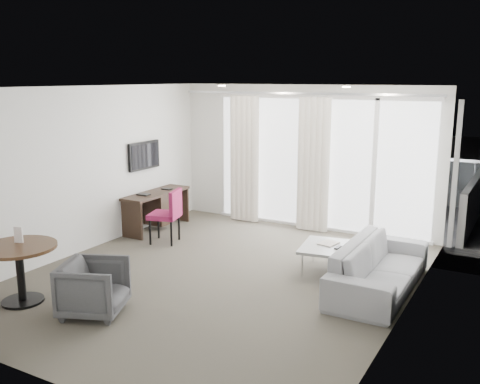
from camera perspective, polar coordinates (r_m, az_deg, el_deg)
The scene contains 27 objects.
floor at distance 7.56m, azimuth -2.26°, elevation -9.03°, with size 5.00×6.00×0.00m, color #4D473D.
ceiling at distance 7.05m, azimuth -2.44°, elevation 11.10°, with size 5.00×6.00×0.00m, color white.
wall_left at distance 8.74m, azimuth -16.44°, elevation 2.25°, with size 0.00×6.00×2.60m, color silver.
wall_right at distance 6.28m, azimuth 17.49°, elevation -1.58°, with size 0.00×6.00×2.60m, color silver.
wall_front at distance 4.97m, azimuth -20.88°, elevation -5.39°, with size 5.00×0.00×2.60m, color silver.
window_panel at distance 9.72m, azimuth 8.47°, elevation 2.98°, with size 4.00×0.02×2.38m, color white, non-canonical shape.
window_frame at distance 9.71m, azimuth 8.44°, elevation 2.97°, with size 4.10×0.06×2.44m, color white, non-canonical shape.
curtain_left at distance 10.18m, azimuth 0.48°, elevation 3.52°, with size 0.60×0.20×2.38m, color silver, non-canonical shape.
curtain_right at distance 9.59m, azimuth 7.84°, elevation 2.87°, with size 0.60×0.20×2.38m, color silver, non-canonical shape.
curtain_track at distance 9.56m, azimuth 6.64°, elevation 10.41°, with size 4.80×0.04×0.04m, color #B2B2B7, non-canonical shape.
downlight_a at distance 8.88m, azimuth -1.94°, elevation 11.26°, with size 0.12×0.12×0.02m, color #FFE0B2.
downlight_b at distance 7.99m, azimuth 11.28°, elevation 10.93°, with size 0.12×0.12×0.02m, color #FFE0B2.
desk at distance 9.87m, azimuth -8.87°, elevation -1.98°, with size 0.46×1.47×0.69m, color black, non-canonical shape.
tv at distance 9.76m, azimuth -10.20°, elevation 3.85°, with size 0.05×0.80×0.50m, color black, non-canonical shape.
desk_chair at distance 9.03m, azimuth -8.08°, elevation -2.55°, with size 0.50×0.47×0.91m, color maroon, non-canonical shape.
round_table at distance 7.16m, azimuth -22.36°, elevation -8.09°, with size 0.91×0.91×0.73m, color #3A2313, non-canonical shape.
menu_card at distance 7.17m, azimuth -22.49°, elevation -5.09°, with size 0.11×0.02×0.20m, color white, non-canonical shape.
tub_armchair at distance 6.56m, azimuth -15.33°, elevation -9.83°, with size 0.69×0.71×0.65m, color #3B3B3E.
coffee_table at distance 7.79m, azimuth 9.76°, elevation -7.06°, with size 0.84×0.84×0.38m, color gray, non-canonical shape.
remote at distance 7.67m, azimuth 10.39°, elevation -6.04°, with size 0.05×0.14×0.02m, color black, non-canonical shape.
magazine at distance 7.84m, azimuth 9.42°, elevation -5.60°, with size 0.21×0.27×0.02m, color gray, non-canonical shape.
sofa at distance 7.26m, azimuth 14.65°, elevation -7.70°, with size 2.15×0.84×0.63m, color gray.
terrace_slab at distance 11.38m, azimuth 11.02°, elevation -2.25°, with size 5.60×3.00×0.12m, color #4D4D50.
rattan_chair_a at distance 11.49m, azimuth 12.15°, elevation 0.42°, with size 0.61×0.61×0.89m, color brown, non-canonical shape.
rattan_chair_b at distance 11.03m, azimuth 18.43°, elevation -0.79°, with size 0.51×0.51×0.75m, color brown, non-canonical shape.
rattan_table at distance 11.00m, azimuth 16.03°, elevation -1.41°, with size 0.47×0.47×0.47m, color brown, non-canonical shape.
balustrade at distance 12.62m, azimuth 13.22°, elevation 1.67°, with size 5.50×0.06×1.05m, color #B2B2B7, non-canonical shape.
Camera 1 is at (3.71, -5.99, 2.73)m, focal length 40.00 mm.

